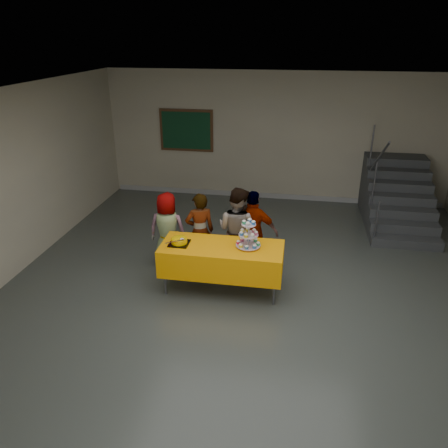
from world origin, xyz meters
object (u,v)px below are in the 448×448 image
object	(u,v)px
bear_cake	(179,240)
staircase	(396,198)
schoolchild_c	(237,230)
cupcake_stand	(248,236)
schoolchild_d	(253,232)
schoolchild_a	(167,230)
noticeboard	(186,130)
bake_table	(222,258)
schoolchild_b	(200,231)

from	to	relation	value
bear_cake	staircase	bearing A→B (deg)	42.25
bear_cake	schoolchild_c	xyz separation A→B (m)	(0.80, 0.71, -0.08)
cupcake_stand	bear_cake	world-z (taller)	cupcake_stand
schoolchild_d	staircase	world-z (taller)	staircase
bear_cake	schoolchild_d	distance (m)	1.30
cupcake_stand	schoolchild_c	size ratio (longest dim) A/B	0.30
schoolchild_a	schoolchild_c	xyz separation A→B (m)	(1.21, 0.01, 0.08)
schoolchild_d	bear_cake	bearing A→B (deg)	38.50
schoolchild_a	schoolchild_d	distance (m)	1.47
noticeboard	cupcake_stand	bearing A→B (deg)	-64.54
bake_table	bear_cake	bearing A→B (deg)	-176.64
schoolchild_b	schoolchild_d	distance (m)	0.90
schoolchild_c	schoolchild_d	distance (m)	0.27
schoolchild_c	bake_table	bearing A→B (deg)	102.59
bake_table	noticeboard	distance (m)	4.71
schoolchild_a	bear_cake	bearing A→B (deg)	119.87
bake_table	schoolchild_b	bearing A→B (deg)	127.03
bake_table	cupcake_stand	bearing A→B (deg)	6.06
schoolchild_a	schoolchild_d	size ratio (longest dim) A/B	0.93
cupcake_stand	staircase	distance (m)	4.44
bear_cake	staircase	xyz separation A→B (m)	(3.86, 3.50, -0.34)
schoolchild_d	staircase	xyz separation A→B (m)	(2.79, 2.76, -0.23)
staircase	cupcake_stand	bearing A→B (deg)	-129.25
cupcake_stand	schoolchild_a	xyz separation A→B (m)	(-1.46, 0.62, -0.28)
cupcake_stand	noticeboard	bearing A→B (deg)	115.46
bear_cake	noticeboard	size ratio (longest dim) A/B	0.28
cupcake_stand	schoolchild_c	distance (m)	0.71
schoolchild_a	staircase	xyz separation A→B (m)	(4.26, 2.80, -0.17)
bake_table	schoolchild_a	distance (m)	1.26
cupcake_stand	schoolchild_d	xyz separation A→B (m)	(0.00, 0.67, -0.23)
cupcake_stand	bear_cake	xyz separation A→B (m)	(-1.06, -0.08, -0.11)
noticeboard	schoolchild_d	bearing A→B (deg)	-60.54
noticeboard	schoolchild_c	bearing A→B (deg)	-64.03
bake_table	cupcake_stand	size ratio (longest dim) A/B	4.22
bake_table	bear_cake	world-z (taller)	bear_cake
cupcake_stand	schoolchild_a	world-z (taller)	schoolchild_a
bear_cake	schoolchild_a	xyz separation A→B (m)	(-0.40, 0.70, -0.17)
bake_table	schoolchild_a	size ratio (longest dim) A/B	1.42
bear_cake	bake_table	bearing A→B (deg)	3.36
bake_table	staircase	size ratio (longest dim) A/B	0.78
schoolchild_c	bear_cake	bearing A→B (deg)	66.01
bake_table	schoolchild_c	world-z (taller)	schoolchild_c
schoolchild_d	noticeboard	bearing A→B (deg)	-57.14
schoolchild_a	staircase	world-z (taller)	staircase
schoolchild_c	noticeboard	world-z (taller)	noticeboard
cupcake_stand	bear_cake	size ratio (longest dim) A/B	1.24
schoolchild_c	staircase	xyz separation A→B (m)	(3.05, 2.79, -0.26)
cupcake_stand	schoolchild_d	distance (m)	0.70
schoolchild_d	schoolchild_c	bearing A→B (deg)	11.78
bear_cake	noticeboard	bearing A→B (deg)	102.55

